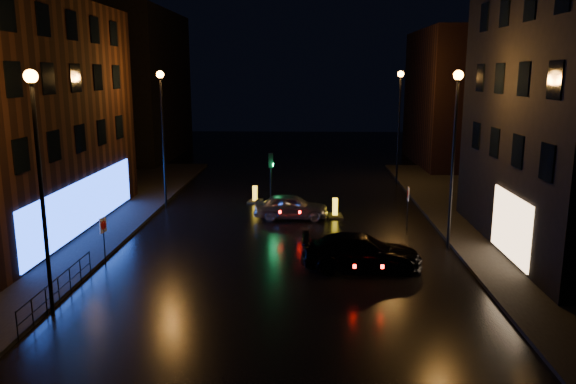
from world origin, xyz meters
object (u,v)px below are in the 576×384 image
object	(u,v)px
bollard_near	(335,213)
road_sign_left	(103,229)
traffic_signal	(271,200)
road_sign_right	(408,197)
dark_sedan	(362,252)
bollard_far	(255,198)
silver_hatchback	(291,206)

from	to	relation	value
bollard_near	road_sign_left	distance (m)	13.61
road_sign_left	traffic_signal	bearing A→B (deg)	68.93
road_sign_left	road_sign_right	distance (m)	15.72
dark_sedan	bollard_near	world-z (taller)	dark_sedan
traffic_signal	bollard_far	xyz separation A→B (m)	(-1.14, 1.54, -0.27)
silver_hatchback	traffic_signal	bearing A→B (deg)	28.06
traffic_signal	silver_hatchback	world-z (taller)	traffic_signal
bollard_near	dark_sedan	bearing A→B (deg)	-89.19
dark_sedan	bollard_far	xyz separation A→B (m)	(-5.74, 12.45, -0.51)
bollard_far	road_sign_right	size ratio (longest dim) A/B	0.60
road_sign_left	road_sign_right	size ratio (longest dim) A/B	0.92
bollard_near	road_sign_right	distance (m)	4.61
traffic_signal	bollard_far	world-z (taller)	traffic_signal
bollard_near	road_sign_left	bearing A→B (deg)	-145.13
road_sign_right	road_sign_left	bearing A→B (deg)	27.94
dark_sedan	silver_hatchback	bearing A→B (deg)	20.44
traffic_signal	bollard_far	size ratio (longest dim) A/B	2.60
bollard_near	bollard_far	bearing A→B (deg)	140.58
road_sign_right	dark_sedan	bearing A→B (deg)	69.41
bollard_far	bollard_near	bearing A→B (deg)	-27.78
silver_hatchback	bollard_near	distance (m)	2.65
dark_sedan	traffic_signal	bearing A→B (deg)	21.82
road_sign_left	road_sign_right	world-z (taller)	road_sign_right
bollard_near	bollard_far	distance (m)	6.18
silver_hatchback	bollard_near	xyz separation A→B (m)	(2.55, 0.56, -0.48)
bollard_near	road_sign_right	xyz separation A→B (m)	(3.81, -2.15, 1.42)
traffic_signal	dark_sedan	bearing A→B (deg)	-67.17
bollard_near	road_sign_right	bearing A→B (deg)	-33.25
dark_sedan	road_sign_right	size ratio (longest dim) A/B	2.32
dark_sedan	bollard_far	size ratio (longest dim) A/B	3.88
bollard_near	road_sign_left	xyz separation A→B (m)	(-10.58, -8.46, 1.30)
traffic_signal	road_sign_right	bearing A→B (deg)	-28.71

